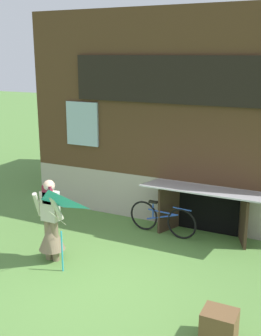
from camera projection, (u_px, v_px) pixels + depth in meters
ground_plane at (105, 281)px, 7.68m from camera, size 60.00×60.00×0.00m
log_house at (198, 109)px, 11.77m from camera, size 7.29×6.04×5.00m
person at (51, 227)px, 8.30m from camera, size 0.61×0.53×1.67m
kite at (50, 209)px, 7.55m from camera, size 0.83×0.83×1.59m
bicycle_blue at (162, 219)px, 9.59m from camera, size 1.66×0.20×0.76m
wooden_crate at (219, 326)px, 6.04m from camera, size 0.49×0.42×0.47m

